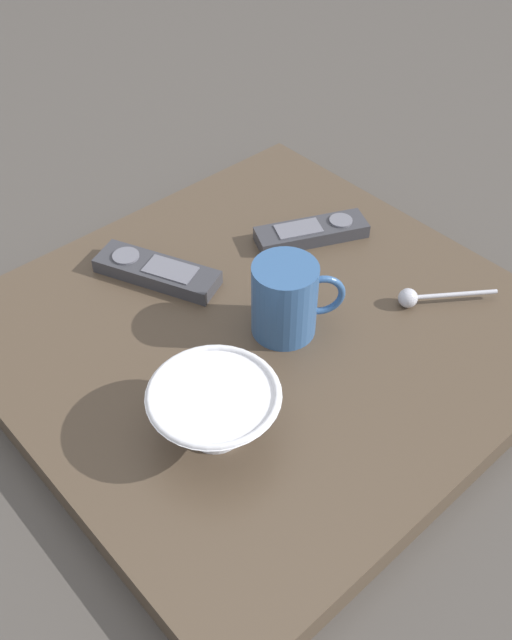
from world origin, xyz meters
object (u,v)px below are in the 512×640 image
cereal_bowl (215,410)px  tv_remote_near (312,232)px  coffee_mug (286,299)px  tv_remote_far (157,271)px  teaspoon (417,297)px

cereal_bowl → tv_remote_near: bearing=-151.6°
coffee_mug → tv_remote_near: 0.20m
coffee_mug → tv_remote_far: bearing=-72.2°
tv_remote_near → tv_remote_far: size_ratio=0.93×
tv_remote_near → cereal_bowl: bearing=28.4°
coffee_mug → tv_remote_far: 0.21m
cereal_bowl → teaspoon: cereal_bowl is taller
cereal_bowl → tv_remote_far: cereal_bowl is taller
coffee_mug → teaspoon: coffee_mug is taller
coffee_mug → tv_remote_near: coffee_mug is taller
cereal_bowl → tv_remote_far: 0.28m
coffee_mug → teaspoon: bearing=152.5°
cereal_bowl → coffee_mug: 0.18m
tv_remote_near → tv_remote_far: (0.22, -0.08, 0.00)m
coffee_mug → tv_remote_far: size_ratio=0.58×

